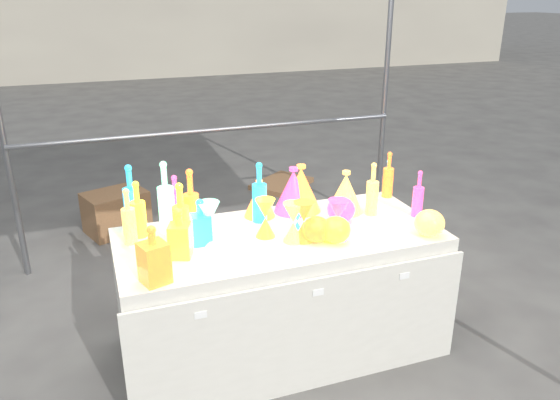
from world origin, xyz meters
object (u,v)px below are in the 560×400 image
object	(u,v)px
globe_0	(336,231)
lampshade_0	(301,188)
decanter_0	(180,233)
cardboard_box_closed	(116,212)
hourglass_0	(304,221)
display_table	(281,293)
bottle_0	(138,209)

from	to	relation	value
globe_0	lampshade_0	xyz separation A→B (m)	(-0.01, 0.49, 0.08)
decanter_0	lampshade_0	size ratio (longest dim) A/B	0.91
cardboard_box_closed	decanter_0	size ratio (longest dim) A/B	1.90
hourglass_0	display_table	bearing A→B (deg)	126.43
bottle_0	globe_0	size ratio (longest dim) A/B	2.00
decanter_0	bottle_0	bearing A→B (deg)	137.07
hourglass_0	cardboard_box_closed	bearing A→B (deg)	111.77
bottle_0	hourglass_0	distance (m)	0.90
bottle_0	decanter_0	distance (m)	0.37
cardboard_box_closed	hourglass_0	size ratio (longest dim) A/B	2.25
bottle_0	hourglass_0	size ratio (longest dim) A/B	1.43
display_table	hourglass_0	distance (m)	0.51
cardboard_box_closed	lampshade_0	distance (m)	2.19
decanter_0	hourglass_0	world-z (taller)	decanter_0
decanter_0	lampshade_0	world-z (taller)	lampshade_0
display_table	cardboard_box_closed	distance (m)	2.24
bottle_0	hourglass_0	world-z (taller)	bottle_0
display_table	lampshade_0	xyz separation A→B (m)	(0.24, 0.29, 0.52)
cardboard_box_closed	lampshade_0	world-z (taller)	lampshade_0
cardboard_box_closed	display_table	bearing A→B (deg)	-89.20
bottle_0	globe_0	xyz separation A→B (m)	(0.98, -0.44, -0.10)
cardboard_box_closed	hourglass_0	world-z (taller)	hourglass_0
lampshade_0	globe_0	bearing A→B (deg)	-73.41
lampshade_0	bottle_0	bearing A→B (deg)	-161.44
cardboard_box_closed	bottle_0	xyz separation A→B (m)	(0.05, -1.85, 0.73)
cardboard_box_closed	bottle_0	world-z (taller)	bottle_0
hourglass_0	globe_0	size ratio (longest dim) A/B	1.40
display_table	decanter_0	size ratio (longest dim) A/B	6.93
bottle_0	hourglass_0	bearing A→B (deg)	-23.58
hourglass_0	globe_0	bearing A→B (deg)	-26.13
decanter_0	cardboard_box_closed	bearing A→B (deg)	115.65
display_table	lampshade_0	size ratio (longest dim) A/B	6.29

